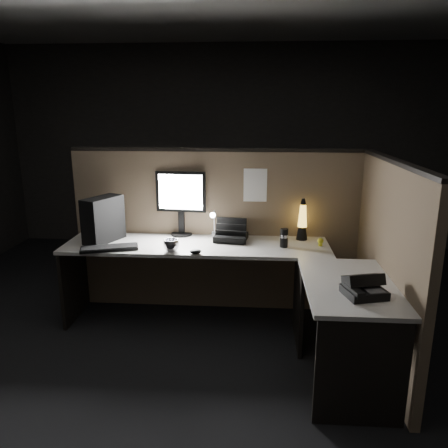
# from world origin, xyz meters

# --- Properties ---
(floor) EXTENTS (6.00, 6.00, 0.00)m
(floor) POSITION_xyz_m (0.00, 0.00, 0.00)
(floor) COLOR black
(floor) RESTS_ON ground
(room_shell) EXTENTS (6.00, 6.00, 6.00)m
(room_shell) POSITION_xyz_m (0.00, 0.00, 1.62)
(room_shell) COLOR silver
(room_shell) RESTS_ON ground
(partition_back) EXTENTS (2.66, 0.06, 1.50)m
(partition_back) POSITION_xyz_m (0.00, 0.93, 0.75)
(partition_back) COLOR brown
(partition_back) RESTS_ON ground
(partition_right) EXTENTS (0.06, 1.66, 1.50)m
(partition_right) POSITION_xyz_m (1.33, 0.10, 0.75)
(partition_right) COLOR brown
(partition_right) RESTS_ON ground
(desk) EXTENTS (2.60, 1.60, 0.73)m
(desk) POSITION_xyz_m (0.18, 0.25, 0.58)
(desk) COLOR beige
(desk) RESTS_ON ground
(pc_tower) EXTENTS (0.31, 0.41, 0.40)m
(pc_tower) POSITION_xyz_m (-0.98, 0.63, 0.93)
(pc_tower) COLOR black
(pc_tower) RESTS_ON desk
(monitor) EXTENTS (0.46, 0.20, 0.59)m
(monitor) POSITION_xyz_m (-0.33, 0.89, 1.09)
(monitor) COLOR black
(monitor) RESTS_ON desk
(keyboard) EXTENTS (0.49, 0.29, 0.02)m
(keyboard) POSITION_xyz_m (-0.86, 0.40, 0.74)
(keyboard) COLOR black
(keyboard) RESTS_ON desk
(mouse) EXTENTS (0.11, 0.08, 0.04)m
(mouse) POSITION_xyz_m (-0.12, 0.34, 0.75)
(mouse) COLOR black
(mouse) RESTS_ON desk
(clip_lamp) EXTENTS (0.05, 0.20, 0.25)m
(clip_lamp) POSITION_xyz_m (-0.02, 0.81, 0.88)
(clip_lamp) COLOR white
(clip_lamp) RESTS_ON desk
(organizer) EXTENTS (0.31, 0.28, 0.21)m
(organizer) POSITION_xyz_m (0.14, 0.75, 0.78)
(organizer) COLOR black
(organizer) RESTS_ON desk
(lava_lamp) EXTENTS (0.10, 0.10, 0.38)m
(lava_lamp) POSITION_xyz_m (0.78, 0.81, 0.89)
(lava_lamp) COLOR black
(lava_lamp) RESTS_ON desk
(travel_mug) EXTENTS (0.07, 0.07, 0.16)m
(travel_mug) POSITION_xyz_m (0.60, 0.57, 0.81)
(travel_mug) COLOR black
(travel_mug) RESTS_ON desk
(steel_mug) EXTENTS (0.14, 0.14, 0.10)m
(steel_mug) POSITION_xyz_m (-0.33, 0.39, 0.78)
(steel_mug) COLOR #BABAC2
(steel_mug) RESTS_ON desk
(figurine) EXTENTS (0.05, 0.05, 0.05)m
(figurine) POSITION_xyz_m (0.92, 0.63, 0.77)
(figurine) COLOR yellow
(figurine) RESTS_ON desk
(pinned_paper) EXTENTS (0.21, 0.00, 0.30)m
(pinned_paper) POSITION_xyz_m (0.35, 0.90, 1.20)
(pinned_paper) COLOR white
(pinned_paper) RESTS_ON partition_back
(desk_phone) EXTENTS (0.29, 0.29, 0.15)m
(desk_phone) POSITION_xyz_m (1.04, -0.39, 0.79)
(desk_phone) COLOR black
(desk_phone) RESTS_ON desk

